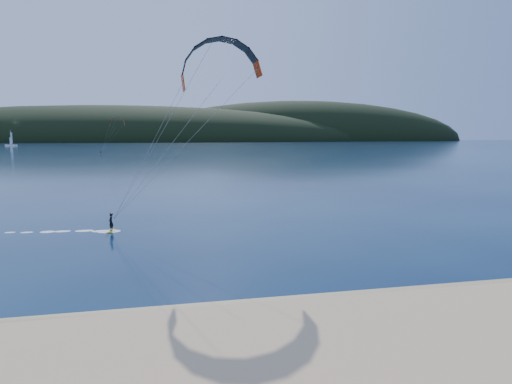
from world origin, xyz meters
TOP-DOWN VIEW (x-y plane):
  - ground at (0.00, 0.00)m, footprint 1800.00×1800.00m
  - wet_sand at (0.00, 4.50)m, footprint 220.00×2.50m
  - headland at (0.63, 745.28)m, footprint 1200.00×310.00m
  - kitesurfer_near at (0.80, 20.95)m, footprint 23.36×6.94m
  - kitesurfer_far at (-20.32, 196.92)m, footprint 12.02×7.49m
  - sailboat at (-120.68, 396.75)m, footprint 9.46×5.96m

SIDE VIEW (x-z plane):
  - ground at x=0.00m, z-range 0.00..0.00m
  - headland at x=0.63m, z-range -70.00..70.00m
  - wet_sand at x=0.00m, z-range 0.00..0.10m
  - sailboat at x=-120.68m, z-range -5.64..7.59m
  - kitesurfer_near at x=0.80m, z-range 4.29..20.03m
  - kitesurfer_far at x=-20.32m, z-range 5.31..21.07m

